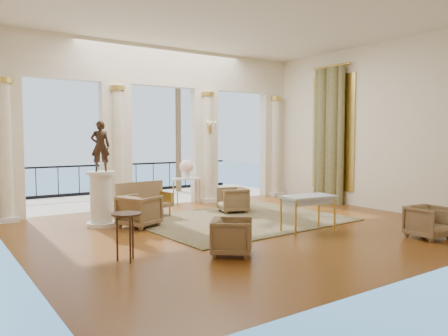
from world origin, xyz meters
TOP-DOWN VIEW (x-y plane):
  - floor at (0.00, 0.00)m, footprint 9.00×9.00m
  - room_walls at (0.00, -1.12)m, footprint 9.00×9.00m
  - arcade at (-0.00, 3.82)m, footprint 9.00×0.56m
  - terrace at (0.00, 5.80)m, footprint 10.00×3.60m
  - balustrade at (0.00, 7.40)m, footprint 9.00×0.06m
  - palm_tree at (2.00, 6.60)m, footprint 2.00×2.00m
  - curtain at (4.28, 1.50)m, footprint 0.33×1.40m
  - window_frame at (4.47, 1.50)m, footprint 0.04×1.60m
  - wall_sconce at (1.40, 3.51)m, footprint 0.30×0.11m
  - rug at (0.49, 0.80)m, footprint 4.86×3.88m
  - armchair_a at (-1.48, -1.61)m, footprint 0.89×0.90m
  - armchair_b at (2.37, -2.80)m, footprint 0.73×0.69m
  - armchair_c at (0.95, 1.75)m, footprint 0.84×0.87m
  - armchair_d at (-1.81, 1.39)m, footprint 0.97×0.99m
  - settee at (-1.27, 2.39)m, footprint 1.38×0.75m
  - game_table at (0.88, -1.04)m, footprint 1.17×0.73m
  - pedestal at (-2.46, 1.96)m, footprint 0.66×0.66m
  - statue at (-2.46, 1.96)m, footprint 0.47×0.39m
  - console_table at (0.60, 3.55)m, footprint 0.87×0.48m
  - urn at (0.60, 3.55)m, footprint 0.40×0.40m
  - side_table at (-3.05, -0.94)m, footprint 0.47×0.47m

SIDE VIEW (x-z plane):
  - terrace at x=0.00m, z-range -0.10..0.00m
  - floor at x=0.00m, z-range 0.00..0.00m
  - rug at x=0.49m, z-range 0.00..0.02m
  - armchair_a at x=-1.48m, z-range 0.00..0.68m
  - armchair_b at x=2.37m, z-range 0.00..0.70m
  - armchair_c at x=0.95m, z-range 0.00..0.72m
  - armchair_d at x=-1.81m, z-range 0.00..0.78m
  - balustrade at x=0.00m, z-range -0.11..0.92m
  - settee at x=-1.27m, z-range 0.00..0.87m
  - pedestal at x=-2.46m, z-range -0.02..1.19m
  - console_table at x=0.60m, z-range 0.26..1.04m
  - side_table at x=-3.05m, z-range 0.27..1.04m
  - game_table at x=0.88m, z-range 0.30..1.06m
  - urn at x=0.60m, z-range 0.82..1.35m
  - statue at x=-2.46m, z-range 1.22..2.32m
  - curtain at x=4.28m, z-range -0.03..4.06m
  - window_frame at x=4.47m, z-range 0.40..3.80m
  - wall_sconce at x=1.40m, z-range 2.06..2.40m
  - arcade at x=0.00m, z-range 0.33..4.83m
  - room_walls at x=0.00m, z-range -1.62..7.38m
  - palm_tree at x=2.00m, z-range 1.84..6.34m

